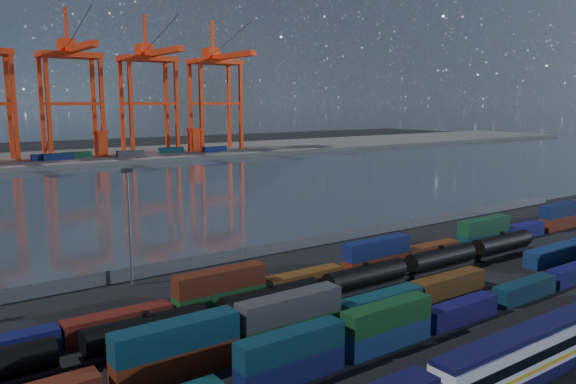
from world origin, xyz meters
TOP-DOWN VIEW (x-y plane):
  - ground at (0.00, 0.00)m, footprint 700.00×700.00m
  - harbor_water at (0.00, 105.00)m, footprint 700.00×700.00m
  - far_quay at (0.00, 210.00)m, footprint 700.00×70.00m
  - passenger_train at (-10.38, -22.40)m, footprint 76.36×3.01m
  - container_row_south at (-5.56, -9.53)m, footprint 138.41×2.27m
  - container_row_mid at (-21.86, -2.56)m, footprint 130.00×2.51m
  - container_row_north at (13.94, 10.14)m, footprint 127.27×2.43m
  - tanker_string at (-12.99, 4.51)m, footprint 91.06×2.91m
  - waterfront_fence at (-0.00, 28.00)m, footprint 160.12×0.12m
  - yard_light_mast at (-30.00, 26.00)m, footprint 1.60×0.40m
  - gantry_cranes at (-7.50, 203.26)m, footprint 200.22×48.42m
  - quay_containers at (-11.00, 195.46)m, footprint 172.58×10.99m
  - straddle_carriers at (-2.50, 200.00)m, footprint 140.00×7.00m

SIDE VIEW (x-z plane):
  - ground at x=0.00m, z-range 0.00..0.00m
  - harbor_water at x=0.00m, z-range 0.01..0.01m
  - far_quay at x=0.00m, z-range 0.00..2.00m
  - waterfront_fence at x=0.00m, z-range -0.10..2.10m
  - container_row_mid at x=-21.86m, z-range -0.85..4.49m
  - container_row_south at x=-5.56m, z-range -0.36..4.48m
  - tanker_string at x=-12.99m, z-range 0.01..4.17m
  - container_row_north at x=13.94m, z-range -0.43..4.76m
  - passenger_train at x=-10.38m, z-range 0.01..5.17m
  - quay_containers at x=-11.00m, z-range 2.00..4.60m
  - straddle_carriers at x=-2.50m, z-range 2.27..13.37m
  - yard_light_mast at x=-30.00m, z-range 1.00..17.60m
  - gantry_cranes at x=-7.50m, z-range 7.41..72.98m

